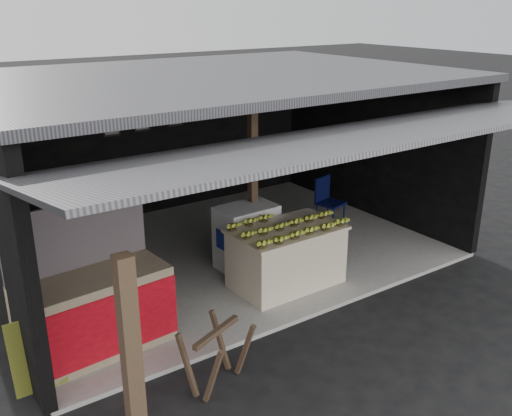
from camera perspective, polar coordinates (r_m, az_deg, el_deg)
ground at (r=7.90m, az=5.78°, el=-10.84°), size 80.00×80.00×0.00m
concrete_slab at (r=9.70m, az=-3.79°, el=-4.49°), size 7.00×5.00×0.06m
shophouse at (r=9.31m, az=-5.08°, el=7.88°), size 7.40×7.29×3.02m
banana_table at (r=8.42m, az=3.04°, el=-4.82°), size 1.63×1.01×0.89m
banana_pile at (r=8.21m, az=3.10°, el=-1.44°), size 1.50×0.91×0.18m
white_crate at (r=8.95m, az=-0.95°, el=-2.88°), size 0.93×0.66×1.01m
neighbor_stall at (r=7.11m, az=-15.81°, el=-9.76°), size 1.80×0.92×1.80m
green_signboard at (r=6.73m, az=-21.13°, el=-13.49°), size 0.55×0.21×0.81m
sawhorse at (r=6.41m, az=-3.96°, el=-14.05°), size 0.82×0.82×0.71m
water_barrel at (r=9.14m, az=6.35°, el=-4.02°), size 0.38×0.38×0.56m
plastic_chair at (r=10.65m, az=7.09°, el=1.05°), size 0.54×0.54×0.94m
magenta_rug at (r=10.37m, az=4.41°, el=-2.64°), size 1.62×1.20×0.01m
picture_frames at (r=11.10m, az=-11.22°, el=8.63°), size 1.62×0.04×0.46m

